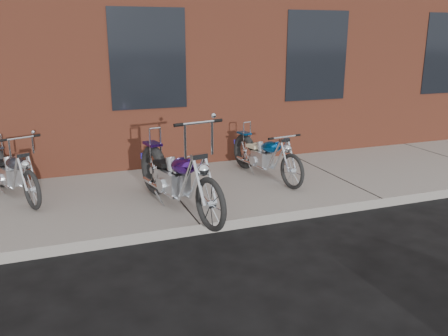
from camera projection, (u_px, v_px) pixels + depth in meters
name	position (u px, v px, depth m)	size (l,w,h in m)	color
ground	(200.00, 235.00, 6.46)	(120.00, 120.00, 0.00)	black
sidewalk	(173.00, 196.00, 7.79)	(22.00, 3.00, 0.15)	gray
chopper_purple	(177.00, 179.00, 6.87)	(0.77, 2.49, 1.41)	black
chopper_blue	(265.00, 157.00, 8.45)	(0.58, 2.08, 0.91)	black
chopper_third	(13.00, 174.00, 7.44)	(0.87, 1.96, 1.05)	black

